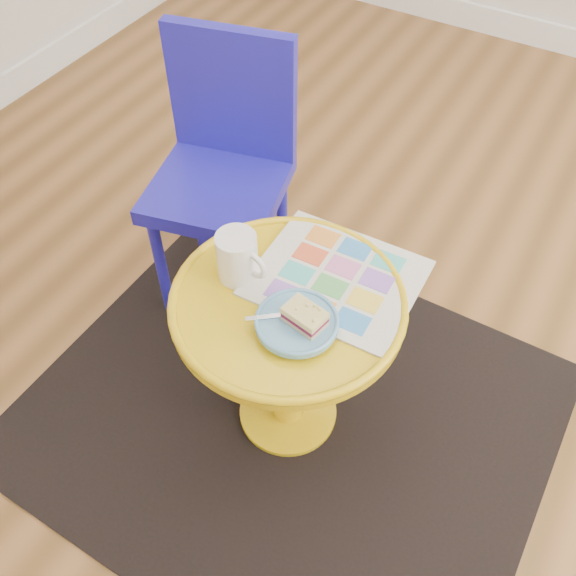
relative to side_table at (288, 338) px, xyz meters
The scene contains 10 objects.
floor 0.49m from the side_table, 42.91° to the left, with size 4.00×4.00×0.00m, color brown.
room_walls 1.47m from the side_table, 120.92° to the left, with size 4.00×4.00×4.00m.
rug 0.34m from the side_table, 90.00° to the right, with size 1.30×1.10×0.01m, color black.
side_table is the anchor object (origin of this frame).
chair 0.55m from the side_table, 138.72° to the left, with size 0.41×0.41×0.77m.
newspaper 0.18m from the side_table, 60.31° to the left, with size 0.35×0.29×0.01m, color silver.
mug 0.23m from the side_table, behind, with size 0.13×0.09×0.11m.
plate 0.17m from the side_table, 46.26° to the right, with size 0.17×0.17×0.02m.
cake_slice 0.20m from the side_table, 36.42° to the right, with size 0.09×0.07×0.04m.
fork 0.17m from the side_table, 67.58° to the right, with size 0.12×0.10×0.00m.
Camera 1 is at (0.18, -0.98, 1.52)m, focal length 40.00 mm.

